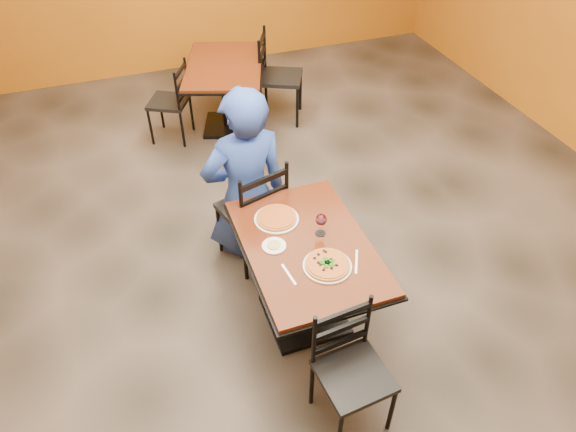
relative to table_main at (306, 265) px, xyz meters
name	(u,v)px	position (x,y,z in m)	size (l,w,h in m)	color
floor	(283,270)	(0.00, 0.50, -0.56)	(7.00, 8.00, 0.01)	black
table_main	(306,265)	(0.00, 0.00, 0.00)	(0.83, 1.23, 0.75)	#571A0D
table_second	(225,82)	(0.16, 2.81, 0.00)	(1.14, 1.38, 0.75)	#571A0D
chair_main_near	(354,376)	(-0.02, -0.83, -0.12)	(0.39, 0.39, 0.87)	black
chair_main_far	(251,210)	(-0.17, 0.76, -0.07)	(0.44, 0.44, 0.97)	black
chair_second_left	(169,102)	(-0.47, 2.81, -0.13)	(0.38, 0.38, 0.85)	black
chair_second_right	(281,78)	(0.79, 2.81, -0.06)	(0.45, 0.45, 0.99)	black
diner	(245,174)	(-0.16, 0.91, 0.18)	(0.70, 0.46, 1.47)	#1B3A97
plate_main	(327,266)	(0.05, -0.23, 0.20)	(0.31, 0.31, 0.01)	white
pizza_main	(327,264)	(0.05, -0.23, 0.21)	(0.28, 0.28, 0.02)	maroon
plate_far	(277,219)	(-0.11, 0.30, 0.20)	(0.31, 0.31, 0.01)	white
pizza_far	(277,217)	(-0.11, 0.30, 0.21)	(0.28, 0.28, 0.02)	#BA6823
side_plate	(274,246)	(-0.21, 0.05, 0.20)	(0.16, 0.16, 0.01)	white
dip	(274,245)	(-0.21, 0.05, 0.21)	(0.09, 0.09, 0.01)	tan
wine_glass	(321,224)	(0.12, 0.07, 0.28)	(0.08, 0.08, 0.18)	white
fork	(289,274)	(-0.20, -0.21, 0.20)	(0.01, 0.19, 0.00)	silver
knife	(356,262)	(0.24, -0.26, 0.20)	(0.01, 0.21, 0.00)	silver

